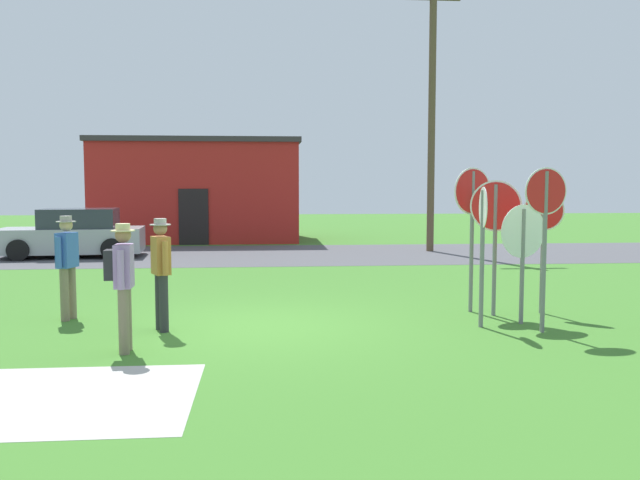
% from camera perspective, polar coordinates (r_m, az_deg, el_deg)
% --- Properties ---
extents(ground_plane, '(80.00, 80.00, 0.00)m').
position_cam_1_polar(ground_plane, '(10.60, -5.28, -7.49)').
color(ground_plane, '#3D7528').
extents(street_asphalt, '(60.00, 6.40, 0.01)m').
position_cam_1_polar(street_asphalt, '(21.36, -5.11, -1.26)').
color(street_asphalt, '#4C4C51').
rests_on(street_asphalt, ground).
extents(concrete_path, '(3.20, 2.40, 0.01)m').
position_cam_1_polar(concrete_path, '(7.74, -22.85, -12.49)').
color(concrete_path, '#ADAAA3').
rests_on(concrete_path, ground).
extents(building_background, '(8.09, 5.04, 4.05)m').
position_cam_1_polar(building_background, '(27.51, -10.36, 4.26)').
color(building_background, '#B2231E').
rests_on(building_background, ground).
extents(utility_pole, '(1.80, 0.24, 8.98)m').
position_cam_1_polar(utility_pole, '(22.76, 9.62, 10.84)').
color(utility_pole, brown).
rests_on(utility_pole, ground).
extents(parked_car_on_street, '(4.42, 2.26, 1.51)m').
position_cam_1_polar(parked_car_on_street, '(21.95, -20.49, 0.41)').
color(parked_car_on_street, '#A5A8AD').
rests_on(parked_car_on_street, ground).
extents(stop_sign_leaning_right, '(0.76, 0.45, 2.33)m').
position_cam_1_polar(stop_sign_leaning_right, '(11.66, 14.89, 1.49)').
color(stop_sign_leaning_right, slate).
rests_on(stop_sign_leaning_right, ground).
extents(stop_sign_tallest, '(0.70, 0.15, 2.51)m').
position_cam_1_polar(stop_sign_tallest, '(10.53, 18.84, 1.55)').
color(stop_sign_tallest, slate).
rests_on(stop_sign_tallest, ground).
extents(stop_sign_center_cluster, '(0.58, 0.40, 2.15)m').
position_cam_1_polar(stop_sign_center_cluster, '(12.13, 18.69, 0.78)').
color(stop_sign_center_cluster, slate).
rests_on(stop_sign_center_cluster, ground).
extents(stop_sign_low_front, '(0.11, 0.64, 2.22)m').
position_cam_1_polar(stop_sign_low_front, '(10.67, 13.86, 0.52)').
color(stop_sign_low_front, slate).
rests_on(stop_sign_low_front, ground).
extents(stop_sign_far_back, '(0.76, 0.36, 2.55)m').
position_cam_1_polar(stop_sign_far_back, '(11.91, 13.01, 2.34)').
color(stop_sign_far_back, slate).
rests_on(stop_sign_far_back, ground).
extents(stop_sign_rear_left, '(0.83, 0.27, 1.94)m').
position_cam_1_polar(stop_sign_rear_left, '(11.11, 17.08, -0.25)').
color(stop_sign_rear_left, slate).
rests_on(stop_sign_rear_left, ground).
extents(person_in_dark_shirt, '(0.32, 0.55, 1.74)m').
position_cam_1_polar(person_in_dark_shirt, '(11.76, -20.97, -1.72)').
color(person_in_dark_shirt, '#7A6B56').
rests_on(person_in_dark_shirt, ground).
extents(person_on_left, '(0.40, 0.57, 1.74)m').
position_cam_1_polar(person_on_left, '(9.22, -16.67, -3.15)').
color(person_on_left, '#7A6B56').
rests_on(person_on_left, ground).
extents(person_near_signs, '(0.35, 0.53, 1.74)m').
position_cam_1_polar(person_near_signs, '(10.43, -13.55, -2.32)').
color(person_near_signs, '#2D2D33').
rests_on(person_near_signs, ground).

